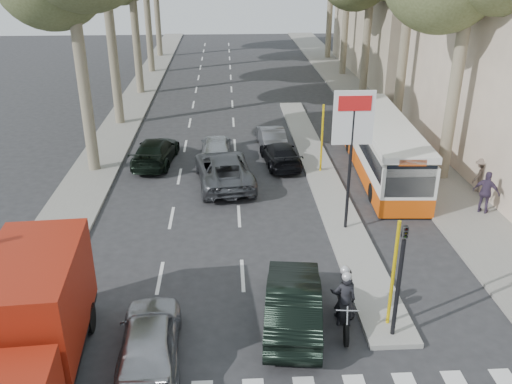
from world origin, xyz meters
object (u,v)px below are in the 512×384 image
Objects in this scene: dark_hatchback at (293,302)px; red_truck at (32,320)px; city_bus at (382,145)px; motorcycle at (344,298)px; silver_hatchback at (150,339)px.

red_truck is at bearing 20.58° from dark_hatchback.
city_bus is (5.70, 11.55, 0.71)m from dark_hatchback.
red_truck is at bearing -162.73° from motorcycle.
motorcycle is (-4.22, -11.60, -0.59)m from city_bus.
silver_hatchback is 2.99m from red_truck.
red_truck is (-6.81, -1.66, 0.91)m from dark_hatchback.
dark_hatchback is at bearing -164.17° from silver_hatchback.
silver_hatchback is at bearing 2.31° from red_truck.
dark_hatchback is 0.75× the size of red_truck.
red_truck is (-2.81, -0.31, 0.97)m from silver_hatchback.
motorcycle reaches higher than silver_hatchback.
dark_hatchback is 7.07m from red_truck.
red_truck reaches higher than motorcycle.
city_bus is at bearing 42.67° from red_truck.
red_truck is at bearing -130.38° from city_bus.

